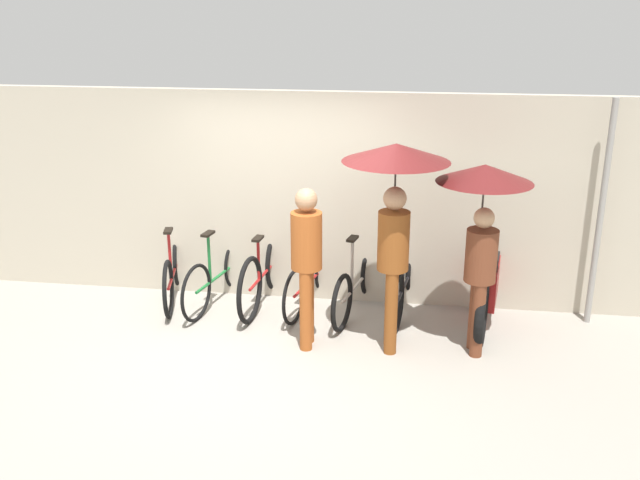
# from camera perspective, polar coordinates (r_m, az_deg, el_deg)

# --- Properties ---
(ground_plane) EXTENTS (30.00, 30.00, 0.00)m
(ground_plane) POSITION_cam_1_polar(r_m,az_deg,el_deg) (7.39, -4.62, -9.51)
(ground_plane) COLOR gray
(back_wall) EXTENTS (11.71, 0.12, 2.51)m
(back_wall) POSITION_cam_1_polar(r_m,az_deg,el_deg) (8.46, -2.37, 3.42)
(back_wall) COLOR #B2A893
(back_wall) RESTS_ON ground
(parked_bicycle_0) EXTENTS (0.53, 1.62, 1.08)m
(parked_bicycle_0) POSITION_cam_1_polar(r_m,az_deg,el_deg) (8.79, -11.66, -2.49)
(parked_bicycle_0) COLOR black
(parked_bicycle_0) RESTS_ON ground
(parked_bicycle_1) EXTENTS (0.51, 1.70, 0.98)m
(parked_bicycle_1) POSITION_cam_1_polar(r_m,az_deg,el_deg) (8.62, -8.17, -2.74)
(parked_bicycle_1) COLOR black
(parked_bicycle_1) RESTS_ON ground
(parked_bicycle_2) EXTENTS (0.44, 1.77, 1.05)m
(parked_bicycle_2) POSITION_cam_1_polar(r_m,az_deg,el_deg) (8.50, -4.51, -2.64)
(parked_bicycle_2) COLOR black
(parked_bicycle_2) RESTS_ON ground
(parked_bicycle_3) EXTENTS (0.52, 1.63, 1.01)m
(parked_bicycle_3) POSITION_cam_1_polar(r_m,az_deg,el_deg) (8.44, -0.76, -3.10)
(parked_bicycle_3) COLOR black
(parked_bicycle_3) RESTS_ON ground
(parked_bicycle_4) EXTENTS (0.54, 1.71, 1.05)m
(parked_bicycle_4) POSITION_cam_1_polar(r_m,az_deg,el_deg) (8.32, 2.97, -3.46)
(parked_bicycle_4) COLOR black
(parked_bicycle_4) RESTS_ON ground
(parked_bicycle_5) EXTENTS (0.44, 1.77, 1.04)m
(parked_bicycle_5) POSITION_cam_1_polar(r_m,az_deg,el_deg) (8.34, 6.82, -3.43)
(parked_bicycle_5) COLOR black
(parked_bicycle_5) RESTS_ON ground
(pedestrian_leading) EXTENTS (0.32, 0.32, 1.72)m
(pedestrian_leading) POSITION_cam_1_polar(r_m,az_deg,el_deg) (7.25, -1.08, -1.27)
(pedestrian_leading) COLOR #9E4C1E
(pedestrian_leading) RESTS_ON ground
(pedestrian_center) EXTENTS (1.08, 1.08, 2.16)m
(pedestrian_center) POSITION_cam_1_polar(r_m,az_deg,el_deg) (7.09, 6.03, 4.17)
(pedestrian_center) COLOR brown
(pedestrian_center) RESTS_ON ground
(pedestrian_trailing) EXTENTS (0.96, 0.96, 1.96)m
(pedestrian_trailing) POSITION_cam_1_polar(r_m,az_deg,el_deg) (7.22, 12.92, 2.48)
(pedestrian_trailing) COLOR brown
(pedestrian_trailing) RESTS_ON ground
(motorcycle) EXTENTS (0.60, 2.15, 0.94)m
(motorcycle) POSITION_cam_1_polar(r_m,az_deg,el_deg) (8.31, 13.19, -3.46)
(motorcycle) COLOR black
(motorcycle) RESTS_ON ground
(awning_pole) EXTENTS (0.07, 0.07, 2.53)m
(awning_pole) POSITION_cam_1_polar(r_m,az_deg,el_deg) (8.30, 21.54, 1.85)
(awning_pole) COLOR gray
(awning_pole) RESTS_ON ground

